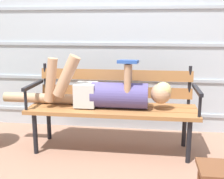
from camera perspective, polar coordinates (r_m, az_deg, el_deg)
name	(u,v)px	position (r m, az deg, el deg)	size (l,w,h in m)	color
ground_plane	(111,153)	(2.85, -0.25, -12.57)	(12.00, 12.00, 0.00)	#936B56
house_siding	(120,26)	(3.33, 1.58, 12.51)	(4.60, 0.08, 2.42)	#B2BCC6
park_bench	(113,102)	(2.84, 0.19, -2.53)	(1.64, 0.50, 0.82)	#9E6638
reclining_person	(105,92)	(2.75, -1.31, -0.51)	(1.69, 0.26, 0.52)	#514784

